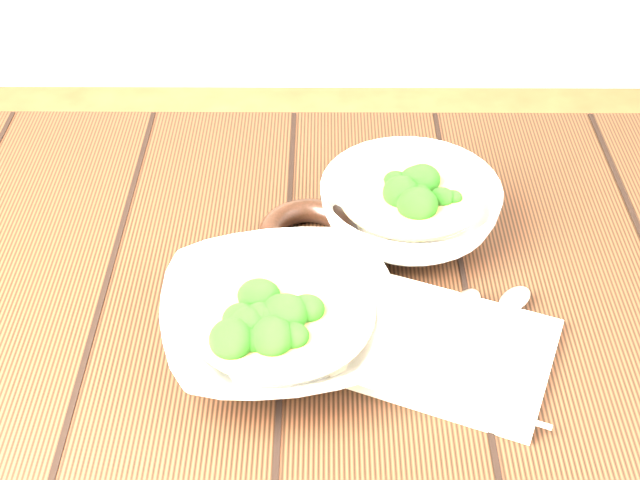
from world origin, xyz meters
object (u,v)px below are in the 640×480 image
at_px(soup_bowl_back, 410,207).
at_px(trivet, 309,234).
at_px(napkin, 449,351).
at_px(soup_bowl_front, 281,321).
at_px(table, 304,383).

relative_size(soup_bowl_back, trivet, 1.91).
bearing_deg(napkin, trivet, 151.83).
relative_size(soup_bowl_front, soup_bowl_back, 1.22).
bearing_deg(trivet, soup_bowl_back, 11.75).
xyz_separation_m(table, soup_bowl_back, (0.12, 0.13, 0.16)).
xyz_separation_m(table, napkin, (0.15, -0.06, 0.13)).
bearing_deg(soup_bowl_back, table, -132.38).
bearing_deg(soup_bowl_front, table, 67.13).
bearing_deg(trivet, table, -92.53).
distance_m(trivet, napkin, 0.23).
relative_size(soup_bowl_back, napkin, 1.12).
xyz_separation_m(table, trivet, (0.00, 0.11, 0.13)).
relative_size(table, soup_bowl_back, 5.31).
xyz_separation_m(soup_bowl_front, soup_bowl_back, (0.14, 0.18, 0.00)).
distance_m(soup_bowl_front, trivet, 0.16).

